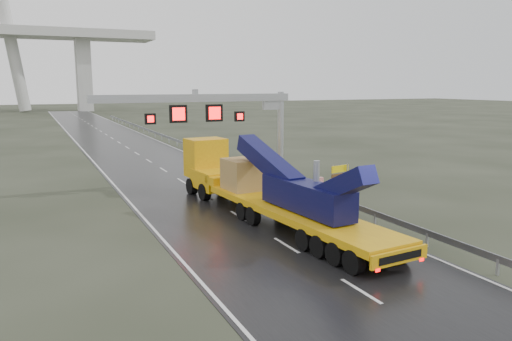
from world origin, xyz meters
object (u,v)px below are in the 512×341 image
heavy_haul_truck (255,184)px  sign_gantry (223,114)px  striped_barrier (319,185)px  exit_sign_pair (340,177)px

heavy_haul_truck → sign_gantry: bearing=77.9°
striped_barrier → sign_gantry: bearing=144.9°
heavy_haul_truck → exit_sign_pair: (5.95, -0.21, 0.03)m
exit_sign_pair → striped_barrier: exit_sign_pair is taller
sign_gantry → heavy_haul_truck: sign_gantry is taller
heavy_haul_truck → exit_sign_pair: size_ratio=7.64×
sign_gantry → exit_sign_pair: size_ratio=5.60×
heavy_haul_truck → striped_barrier: size_ratio=19.11×
heavy_haul_truck → exit_sign_pair: bearing=-7.1°
sign_gantry → striped_barrier: bearing=-34.1°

